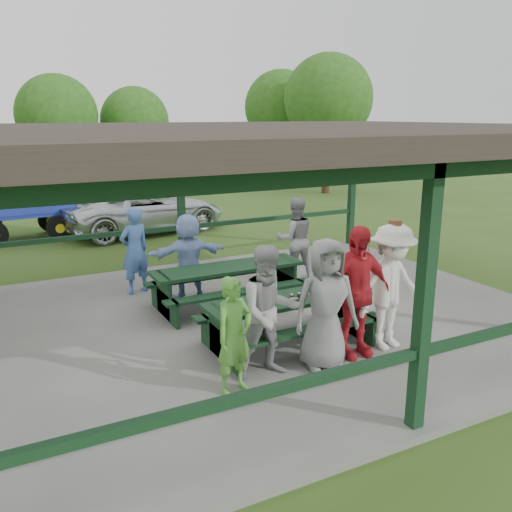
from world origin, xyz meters
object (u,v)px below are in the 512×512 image
contestant_grey_left (269,312)px  spectator_blue (135,250)px  contestant_white_fedora (391,287)px  spectator_grey (295,239)px  picnic_table_near (288,315)px  contestant_grey_mid (326,305)px  pickup_truck (145,210)px  farm_trailer (23,217)px  picnic_table_far (228,280)px  contestant_green (234,336)px  spectator_lblue (188,256)px  contestant_red (356,292)px

contestant_grey_left → spectator_blue: 4.33m
contestant_white_fedora → spectator_grey: bearing=76.9°
picnic_table_near → contestant_grey_mid: size_ratio=1.41×
contestant_grey_left → contestant_white_fedora: (2.03, -0.03, 0.06)m
pickup_truck → farm_trailer: 3.48m
picnic_table_near → farm_trailer: (-2.87, 10.13, 0.06)m
picnic_table_far → contestant_green: bearing=-113.2°
contestant_grey_left → contestant_white_fedora: size_ratio=0.92×
contestant_green → farm_trailer: contestant_green is taller
picnic_table_near → contestant_green: bearing=-144.7°
picnic_table_far → spectator_lblue: bearing=123.4°
spectator_blue → contestant_green: bearing=74.0°
pickup_truck → contestant_grey_left: bearing=164.4°
picnic_table_near → pickup_truck: size_ratio=0.53×
contestant_green → spectator_lblue: bearing=61.6°
contestant_green → spectator_lblue: spectator_lblue is taller
contestant_red → spectator_blue: bearing=118.7°
contestant_grey_mid → contestant_red: contestant_red is taller
picnic_table_near → spectator_grey: (1.87, 2.89, 0.40)m
contestant_red → pickup_truck: (-0.11, 10.26, -0.38)m
picnic_table_near → contestant_white_fedora: (1.29, -0.78, 0.48)m
spectator_grey → farm_trailer: bearing=-42.5°
spectator_blue → spectator_grey: size_ratio=0.97×
contestant_green → pickup_truck: bearing=63.1°
spectator_lblue → farm_trailer: bearing=-69.5°
spectator_blue → farm_trailer: (-1.49, 6.60, -0.32)m
picnic_table_far → contestant_green: 3.22m
pickup_truck → farm_trailer: (-3.42, 0.64, -0.05)m
contestant_green → spectator_lblue: 3.77m
contestant_white_fedora → contestant_green: bearing=179.6°
contestant_red → spectator_blue: (-2.04, 4.29, -0.11)m
spectator_blue → contestant_red: bearing=98.8°
pickup_truck → contestant_green: bearing=161.3°
farm_trailer → contestant_red: bearing=-75.2°
picnic_table_near → contestant_red: contestant_red is taller
pickup_truck → spectator_lblue: bearing=162.2°
contestant_grey_left → spectator_blue: contestant_grey_left is taller
contestant_green → spectator_grey: (3.21, 3.84, 0.12)m
contestant_white_fedora → contestant_red: bearing=174.5°
contestant_green → contestant_grey_mid: size_ratio=0.82×
picnic_table_far → contestant_red: size_ratio=1.45×
contestant_green → spectator_grey: bearing=33.4°
picnic_table_far → spectator_blue: spectator_blue is taller
spectator_blue → pickup_truck: (1.93, 5.97, -0.27)m
contestant_green → spectator_grey: spectator_grey is taller
picnic_table_near → pickup_truck: bearing=86.7°
contestant_green → spectator_blue: (-0.04, 4.47, 0.10)m
picnic_table_far → spectator_grey: spectator_grey is taller
picnic_table_near → contestant_red: 1.12m
farm_trailer → spectator_grey: bearing=-59.9°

